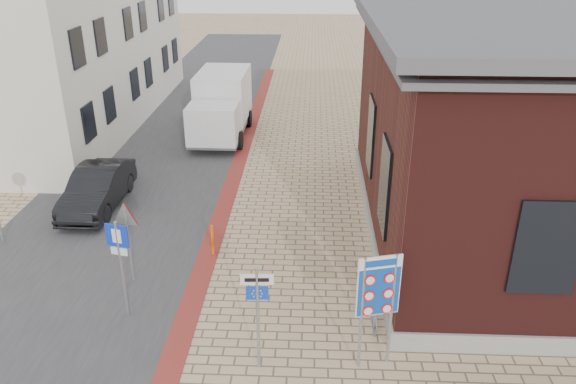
% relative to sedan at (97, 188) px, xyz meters
% --- Properties ---
extents(ground, '(120.00, 120.00, 0.00)m').
position_rel_sedan_xyz_m(ground, '(6.37, -8.06, -0.71)').
color(ground, tan).
rests_on(ground, ground).
extents(road_strip, '(7.00, 60.00, 0.02)m').
position_rel_sedan_xyz_m(road_strip, '(0.87, 6.94, -0.70)').
color(road_strip, '#38383A').
rests_on(road_strip, ground).
extents(curb_strip, '(0.60, 40.00, 0.02)m').
position_rel_sedan_xyz_m(curb_strip, '(4.37, 1.94, -0.69)').
color(curb_strip, maroon).
rests_on(curb_strip, ground).
extents(townhouse_near, '(7.40, 6.40, 8.30)m').
position_rel_sedan_xyz_m(townhouse_near, '(-4.62, 3.94, 3.46)').
color(townhouse_near, silver).
rests_on(townhouse_near, ground).
extents(townhouse_mid, '(7.40, 6.40, 9.10)m').
position_rel_sedan_xyz_m(townhouse_mid, '(-4.62, 9.94, 3.86)').
color(townhouse_mid, silver).
rests_on(townhouse_mid, ground).
extents(townhouse_far, '(7.40, 6.40, 8.30)m').
position_rel_sedan_xyz_m(townhouse_far, '(-4.62, 15.94, 3.46)').
color(townhouse_far, silver).
rests_on(townhouse_far, ground).
extents(bike_rack, '(0.08, 1.80, 0.60)m').
position_rel_sedan_xyz_m(bike_rack, '(9.02, -5.86, -0.44)').
color(bike_rack, slate).
rests_on(bike_rack, ground).
extents(sedan, '(1.50, 4.28, 1.41)m').
position_rel_sedan_xyz_m(sedan, '(0.00, 0.00, 0.00)').
color(sedan, black).
rests_on(sedan, ground).
extents(box_truck, '(2.45, 5.58, 2.90)m').
position_rel_sedan_xyz_m(box_truck, '(3.17, 7.78, 0.79)').
color(box_truck, slate).
rests_on(box_truck, ground).
extents(border_sign, '(0.94, 0.28, 2.80)m').
position_rel_sedan_xyz_m(border_sign, '(8.87, -7.56, 1.30)').
color(border_sign, gray).
rests_on(border_sign, ground).
extents(essen_sign, '(0.70, 0.08, 2.58)m').
position_rel_sedan_xyz_m(essen_sign, '(6.34, -7.76, 1.01)').
color(essen_sign, gray).
rests_on(essen_sign, ground).
extents(parking_sign, '(0.58, 0.17, 2.66)m').
position_rel_sedan_xyz_m(parking_sign, '(2.87, -6.06, 1.12)').
color(parking_sign, gray).
rests_on(parking_sign, ground).
extents(yield_sign, '(0.83, 0.25, 2.36)m').
position_rel_sedan_xyz_m(yield_sign, '(2.57, -4.56, 1.09)').
color(yield_sign, gray).
rests_on(yield_sign, ground).
extents(bollard, '(0.10, 0.10, 0.98)m').
position_rel_sedan_xyz_m(bollard, '(4.53, -3.06, -0.22)').
color(bollard, '#FD5E0D').
rests_on(bollard, ground).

